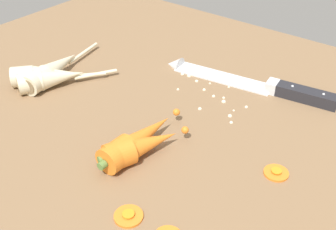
% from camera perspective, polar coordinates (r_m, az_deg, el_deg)
% --- Properties ---
extents(ground_plane, '(1.20, 0.90, 0.04)m').
position_cam_1_polar(ground_plane, '(0.73, 0.97, -1.56)').
color(ground_plane, brown).
extents(chefs_knife, '(0.35, 0.08, 0.04)m').
position_cam_1_polar(chefs_knife, '(0.83, 10.27, 4.64)').
color(chefs_knife, silver).
rests_on(chefs_knife, ground_plane).
extents(whole_carrot, '(0.04, 0.18, 0.04)m').
position_cam_1_polar(whole_carrot, '(0.63, -4.35, -3.54)').
color(whole_carrot, orange).
rests_on(whole_carrot, ground_plane).
extents(whole_carrot_second, '(0.08, 0.14, 0.04)m').
position_cam_1_polar(whole_carrot_second, '(0.62, -3.92, -4.37)').
color(whole_carrot_second, orange).
rests_on(whole_carrot_second, ground_plane).
extents(parsnip_front, '(0.14, 0.15, 0.04)m').
position_cam_1_polar(parsnip_front, '(0.84, -16.82, 5.30)').
color(parsnip_front, beige).
rests_on(parsnip_front, ground_plane).
extents(parsnip_mid_left, '(0.11, 0.18, 0.04)m').
position_cam_1_polar(parsnip_mid_left, '(0.82, -15.72, 4.83)').
color(parsnip_mid_left, beige).
rests_on(parsnip_mid_left, ground_plane).
extents(parsnip_mid_right, '(0.07, 0.23, 0.04)m').
position_cam_1_polar(parsnip_mid_right, '(0.85, -15.50, 6.00)').
color(parsnip_mid_right, beige).
rests_on(parsnip_mid_right, ground_plane).
extents(carrot_slice_stray_mid, '(0.04, 0.04, 0.01)m').
position_cam_1_polar(carrot_slice_stray_mid, '(0.62, 14.65, -7.58)').
color(carrot_slice_stray_mid, orange).
rests_on(carrot_slice_stray_mid, ground_plane).
extents(carrot_slice_stray_far, '(0.04, 0.04, 0.01)m').
position_cam_1_polar(carrot_slice_stray_far, '(0.55, -5.45, -13.53)').
color(carrot_slice_stray_far, orange).
rests_on(carrot_slice_stray_far, ground_plane).
extents(mince_crumbs, '(0.17, 0.10, 0.01)m').
position_cam_1_polar(mince_crumbs, '(0.79, 5.49, 3.17)').
color(mince_crumbs, beige).
rests_on(mince_crumbs, ground_plane).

